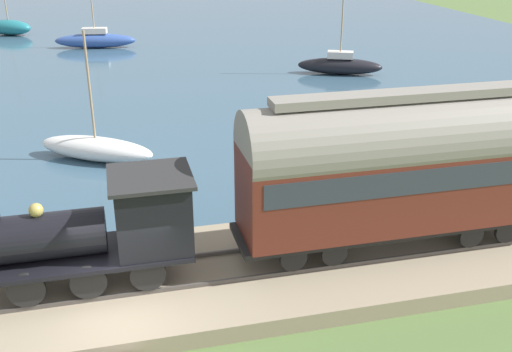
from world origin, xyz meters
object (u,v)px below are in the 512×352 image
object	(u,v)px
passenger_coach	(400,163)
steam_locomotive	(102,226)
sailboat_white	(96,148)
sailboat_black	(340,65)
sailboat_teal	(9,27)
sailboat_blue	(95,40)

from	to	relation	value
passenger_coach	steam_locomotive	bearing A→B (deg)	90.00
sailboat_white	steam_locomotive	bearing A→B (deg)	-146.63
sailboat_black	sailboat_teal	bearing A→B (deg)	71.00
steam_locomotive	sailboat_black	distance (m)	27.85
sailboat_teal	sailboat_blue	distance (m)	11.09
steam_locomotive	passenger_coach	bearing A→B (deg)	-90.00
steam_locomotive	passenger_coach	distance (m)	8.31
passenger_coach	sailboat_blue	size ratio (longest dim) A/B	1.43
steam_locomotive	sailboat_teal	xyz separation A→B (m)	(44.58, 7.91, -1.50)
sailboat_white	passenger_coach	bearing A→B (deg)	-109.56
sailboat_blue	passenger_coach	bearing A→B (deg)	-156.61
sailboat_blue	sailboat_teal	bearing A→B (deg)	53.24
passenger_coach	sailboat_teal	size ratio (longest dim) A/B	1.37
sailboat_black	sailboat_blue	xyz separation A→B (m)	(13.45, 15.90, 0.03)
sailboat_blue	sailboat_white	bearing A→B (deg)	-169.80
sailboat_teal	steam_locomotive	bearing A→B (deg)	-141.90
sailboat_black	sailboat_teal	xyz separation A→B (m)	(21.54, 23.48, 0.08)
sailboat_white	sailboat_blue	world-z (taller)	sailboat_blue
passenger_coach	sailboat_blue	world-z (taller)	sailboat_blue
sailboat_black	steam_locomotive	bearing A→B (deg)	169.47
steam_locomotive	sailboat_white	world-z (taller)	sailboat_white
passenger_coach	sailboat_blue	xyz separation A→B (m)	(36.48, 8.59, -2.52)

